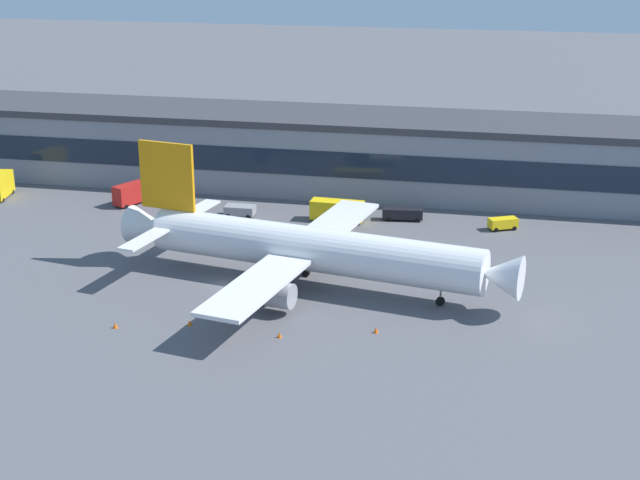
% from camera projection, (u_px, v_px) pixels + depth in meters
% --- Properties ---
extents(ground_plane, '(600.00, 600.00, 0.00)m').
position_uv_depth(ground_plane, '(225.00, 286.00, 122.39)').
color(ground_plane, '#56565B').
extents(terminal_building, '(156.25, 18.76, 13.31)m').
position_uv_depth(terminal_building, '(306.00, 150.00, 165.36)').
color(terminal_building, gray).
rests_on(terminal_building, ground_plane).
extents(airliner, '(54.86, 46.80, 17.37)m').
position_uv_depth(airliner, '(307.00, 248.00, 121.02)').
color(airliner, white).
rests_on(airliner, ground_plane).
extents(fuel_truck, '(8.53, 3.21, 3.35)m').
position_uv_depth(fuel_truck, '(338.00, 210.00, 147.53)').
color(fuel_truck, yellow).
rests_on(fuel_truck, ground_plane).
extents(catering_truck, '(3.91, 7.56, 4.15)m').
position_uv_depth(catering_truck, '(0.00, 185.00, 159.86)').
color(catering_truck, yellow).
rests_on(catering_truck, ground_plane).
extents(pushback_tractor, '(4.85, 2.72, 1.75)m').
position_uv_depth(pushback_tractor, '(239.00, 210.00, 150.36)').
color(pushback_tractor, gray).
rests_on(pushback_tractor, ground_plane).
extents(stair_truck, '(4.77, 6.45, 3.55)m').
position_uv_depth(stair_truck, '(130.00, 193.00, 156.00)').
color(stair_truck, red).
rests_on(stair_truck, ground_plane).
extents(follow_me_car, '(4.78, 3.70, 1.85)m').
position_uv_depth(follow_me_car, '(503.00, 223.00, 143.88)').
color(follow_me_car, yellow).
rests_on(follow_me_car, ground_plane).
extents(belt_loader, '(6.58, 2.69, 1.95)m').
position_uv_depth(belt_loader, '(403.00, 213.00, 148.25)').
color(belt_loader, black).
rests_on(belt_loader, ground_plane).
extents(traffic_cone_0, '(0.54, 0.54, 0.68)m').
position_uv_depth(traffic_cone_0, '(279.00, 335.00, 107.23)').
color(traffic_cone_0, '#F2590C').
rests_on(traffic_cone_0, ground_plane).
extents(traffic_cone_1, '(0.57, 0.57, 0.71)m').
position_uv_depth(traffic_cone_1, '(376.00, 330.00, 108.43)').
color(traffic_cone_1, '#F2590C').
rests_on(traffic_cone_1, ground_plane).
extents(traffic_cone_2, '(0.58, 0.58, 0.72)m').
position_uv_depth(traffic_cone_2, '(115.00, 325.00, 109.70)').
color(traffic_cone_2, '#F2590C').
rests_on(traffic_cone_2, ground_plane).
extents(traffic_cone_3, '(0.57, 0.57, 0.71)m').
position_uv_depth(traffic_cone_3, '(190.00, 323.00, 110.41)').
color(traffic_cone_3, '#F2590C').
rests_on(traffic_cone_3, ground_plane).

